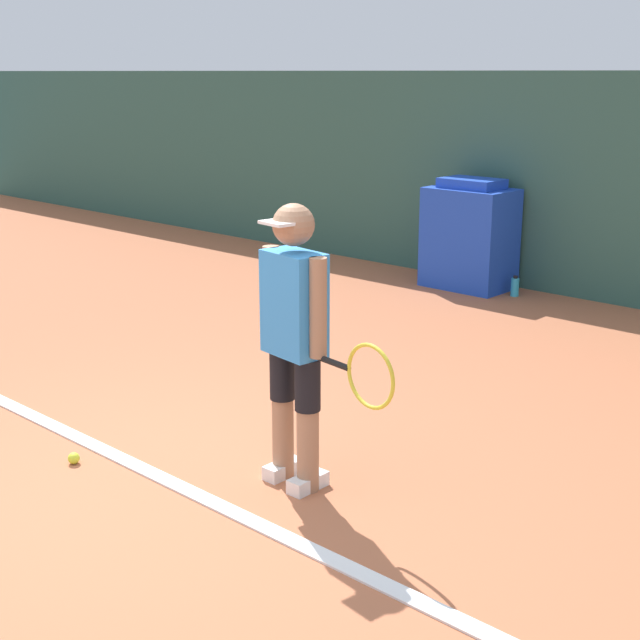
{
  "coord_description": "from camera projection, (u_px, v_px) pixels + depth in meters",
  "views": [
    {
      "loc": [
        3.7,
        -2.44,
        2.19
      ],
      "look_at": [
        0.55,
        0.98,
        0.89
      ],
      "focal_mm": 50.0,
      "sensor_mm": 36.0,
      "label": 1
    }
  ],
  "objects": [
    {
      "name": "tennis_player",
      "position": [
        296.0,
        335.0,
        4.68
      ],
      "size": [
        0.99,
        0.31,
        1.55
      ],
      "rotation": [
        0.0,
        0.0,
        -0.13
      ],
      "color": "#A37556",
      "rests_on": "ground_plane"
    },
    {
      "name": "tennis_ball",
      "position": [
        74.0,
        458.0,
        5.15
      ],
      "size": [
        0.07,
        0.07,
        0.07
      ],
      "color": "#D1E533",
      "rests_on": "ground_plane"
    },
    {
      "name": "covered_chair",
      "position": [
        469.0,
        236.0,
        9.24
      ],
      "size": [
        0.87,
        0.59,
        1.14
      ],
      "color": "blue",
      "rests_on": "ground_plane"
    },
    {
      "name": "water_bottle",
      "position": [
        515.0,
        287.0,
        8.98
      ],
      "size": [
        0.08,
        0.08,
        0.21
      ],
      "color": "#33ADD6",
      "rests_on": "ground_plane"
    },
    {
      "name": "back_wall",
      "position": [
        614.0,
        190.0,
        8.49
      ],
      "size": [
        24.0,
        0.1,
        2.2
      ],
      "color": "#2D564C",
      "rests_on": "ground_plane"
    },
    {
      "name": "ground_plane",
      "position": [
        119.0,
        499.0,
        4.73
      ],
      "size": [
        24.0,
        24.0,
        0.0
      ],
      "primitive_type": "plane",
      "color": "#B76642"
    },
    {
      "name": "court_baseline",
      "position": [
        165.0,
        479.0,
        4.94
      ],
      "size": [
        21.6,
        0.1,
        0.01
      ],
      "color": "white",
      "rests_on": "ground_plane"
    }
  ]
}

